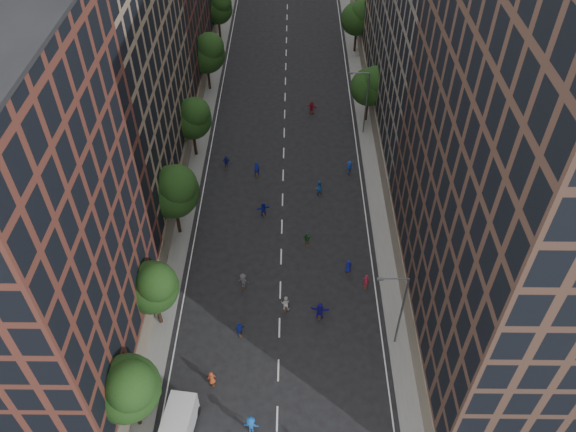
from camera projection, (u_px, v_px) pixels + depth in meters
name	position (u px, v px, depth m)	size (l,w,h in m)	color
ground	(284.00, 155.00, 71.85)	(240.00, 240.00, 0.00)	black
sidewalk_left	(198.00, 121.00, 77.31)	(4.00, 105.00, 0.15)	slate
sidewalk_right	(372.00, 122.00, 77.14)	(4.00, 105.00, 0.15)	slate
bldg_left_a	(15.00, 233.00, 40.63)	(14.00, 22.00, 30.00)	#552920
bldg_left_b	(94.00, 50.00, 56.63)	(14.00, 26.00, 34.00)	#8A735A
bldg_right_a	(535.00, 169.00, 41.20)	(14.00, 30.00, 36.00)	#493127
bldg_right_b	(452.00, 18.00, 63.24)	(14.00, 28.00, 33.00)	#675E55
tree_left_0	(128.00, 388.00, 41.63)	(5.20, 5.20, 8.83)	black
tree_left_1	(153.00, 286.00, 49.16)	(4.80, 4.80, 8.21)	black
tree_left_2	(174.00, 190.00, 57.28)	(5.60, 5.60, 9.45)	black
tree_left_3	(192.00, 117.00, 67.80)	(5.00, 5.00, 8.58)	black
tree_left_4	(207.00, 52.00, 79.19)	(5.40, 5.40, 9.08)	black
tree_left_5	(219.00, 7.00, 91.08)	(4.80, 4.80, 8.33)	black
tree_right_a	(371.00, 85.00, 73.57)	(5.00, 5.00, 8.39)	black
tree_right_b	(359.00, 17.00, 87.83)	(5.20, 5.20, 8.83)	black
streetlamp_near	(399.00, 308.00, 47.93)	(2.64, 0.22, 9.06)	#595B60
streetlamp_far	(365.00, 100.00, 71.83)	(2.64, 0.22, 9.06)	#595B60
cargo_van	(178.00, 426.00, 44.24)	(2.89, 5.14, 2.61)	silver
skater_3	(251.00, 425.00, 44.74)	(1.24, 0.71, 1.92)	#144FA9
skater_4	(240.00, 329.00, 51.58)	(0.94, 0.39, 1.61)	#122295
skater_5	(320.00, 311.00, 52.86)	(1.81, 0.58, 1.95)	#1A1293
skater_6	(212.00, 378.00, 48.00)	(0.73, 0.48, 1.50)	#AB3C1C
skater_7	(366.00, 281.00, 55.65)	(0.62, 0.41, 1.70)	#A11A38
skater_8	(286.00, 303.00, 53.62)	(0.85, 0.67, 1.76)	silver
skater_9	(243.00, 281.00, 55.65)	(1.12, 0.65, 1.74)	#444449
skater_10	(307.00, 239.00, 59.94)	(0.92, 0.38, 1.56)	#1C6020
skater_11	(263.00, 209.00, 63.24)	(1.57, 0.50, 1.70)	#141CA3
skater_12	(348.00, 266.00, 57.14)	(0.76, 0.49, 1.56)	#11168F
skater_13	(256.00, 169.00, 68.29)	(0.70, 0.46, 1.92)	navy
skater_14	(319.00, 188.00, 65.85)	(0.86, 0.67, 1.77)	blue
skater_15	(349.00, 167.00, 68.70)	(1.10, 0.63, 1.70)	#13349A
skater_16	(226.00, 162.00, 69.49)	(0.97, 0.41, 1.66)	#1319A1
skater_17	(312.00, 108.00, 78.34)	(1.63, 0.52, 1.75)	#A91C31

